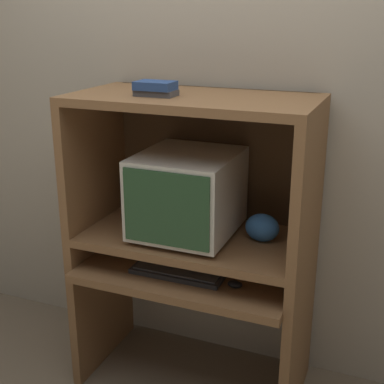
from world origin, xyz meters
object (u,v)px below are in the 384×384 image
at_px(keyboard, 177,272).
at_px(book_stack, 156,88).
at_px(snack_bag, 262,228).
at_px(mouse, 235,284).
at_px(crt_monitor, 188,193).

relative_size(keyboard, book_stack, 2.49).
bearing_deg(snack_bag, keyboard, -150.97).
bearing_deg(mouse, keyboard, 177.83).
xyz_separation_m(crt_monitor, keyboard, (0.00, -0.12, -0.32)).
bearing_deg(book_stack, crt_monitor, 29.08).
height_order(crt_monitor, keyboard, crt_monitor).
relative_size(crt_monitor, snack_bag, 3.13).
bearing_deg(mouse, book_stack, 169.17).
xyz_separation_m(crt_monitor, book_stack, (-0.11, -0.06, 0.45)).
height_order(snack_bag, book_stack, book_stack).
bearing_deg(book_stack, mouse, -10.83).
bearing_deg(mouse, snack_bag, 72.99).
relative_size(mouse, book_stack, 0.38).
xyz_separation_m(keyboard, mouse, (0.26, -0.01, 0.00)).
relative_size(keyboard, mouse, 6.50).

